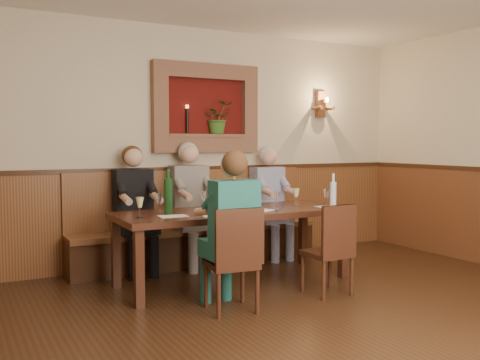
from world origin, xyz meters
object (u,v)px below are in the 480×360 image
object	(u,v)px
dining_table	(234,217)
water_bottle	(333,194)
person_bench_right	(271,212)
person_bench_left	(136,221)
spittoon_bucket	(230,197)
bench	(197,237)
person_bench_mid	(192,216)
chair_near_left	(232,281)
person_chair_front	(230,244)
chair_near_right	(328,268)
wine_bottle_green_a	(234,195)
wine_bottle_green_b	(168,195)

from	to	relation	value
dining_table	water_bottle	bearing A→B (deg)	-17.12
water_bottle	person_bench_right	bearing A→B (deg)	92.98
person_bench_left	spittoon_bucket	size ratio (longest dim) A/B	5.26
spittoon_bucket	bench	bearing A→B (deg)	87.59
bench	person_bench_mid	bearing A→B (deg)	-134.58
bench	chair_near_left	bearing A→B (deg)	-104.27
person_bench_mid	person_chair_front	xyz separation A→B (m)	(-0.34, -1.62, -0.03)
dining_table	spittoon_bucket	world-z (taller)	spittoon_bucket
chair_near_right	person_bench_mid	world-z (taller)	person_bench_mid
spittoon_bucket	wine_bottle_green_a	bearing A→B (deg)	-36.32
person_bench_mid	person_bench_right	distance (m)	1.07
bench	chair_near_right	xyz separation A→B (m)	(0.59, -1.75, -0.08)
chair_near_left	person_chair_front	size ratio (longest dim) A/B	0.65
bench	wine_bottle_green_a	world-z (taller)	wine_bottle_green_a
dining_table	chair_near_left	size ratio (longest dim) A/B	2.67
chair_near_right	person_bench_left	bearing A→B (deg)	129.06
chair_near_left	person_bench_left	world-z (taller)	person_bench_left
wine_bottle_green_b	water_bottle	distance (m)	1.74
bench	water_bottle	size ratio (longest dim) A/B	8.30
person_chair_front	person_bench_left	bearing A→B (deg)	101.25
bench	person_bench_left	bearing A→B (deg)	-172.22
person_bench_mid	person_bench_left	bearing A→B (deg)	179.89
chair_near_left	person_bench_mid	world-z (taller)	person_bench_mid
person_bench_right	spittoon_bucket	xyz separation A→B (m)	(-1.00, -0.83, 0.31)
person_bench_right	person_bench_left	bearing A→B (deg)	-179.98
dining_table	bench	xyz separation A→B (m)	(0.00, 0.94, -0.35)
dining_table	spittoon_bucket	distance (m)	0.21
person_chair_front	wine_bottle_green_a	bearing A→B (deg)	59.84
wine_bottle_green_a	water_bottle	bearing A→B (deg)	-16.39
bench	wine_bottle_green_b	world-z (taller)	wine_bottle_green_b
chair_near_left	wine_bottle_green_b	world-z (taller)	wine_bottle_green_b
person_bench_mid	wine_bottle_green_b	size ratio (longest dim) A/B	3.37
dining_table	person_bench_mid	bearing A→B (deg)	97.14
bench	person_bench_right	distance (m)	1.00
wine_bottle_green_a	person_bench_right	bearing A→B (deg)	41.44
dining_table	bench	bearing A→B (deg)	90.00
dining_table	bench	world-z (taller)	bench
person_chair_front	wine_bottle_green_b	distance (m)	0.95
water_bottle	person_bench_mid	bearing A→B (deg)	134.38
person_bench_left	person_bench_mid	size ratio (longest dim) A/B	0.97
person_bench_left	wine_bottle_green_a	size ratio (longest dim) A/B	3.67
dining_table	water_bottle	world-z (taller)	water_bottle
wine_bottle_green_a	person_chair_front	bearing A→B (deg)	-120.16
chair_near_left	spittoon_bucket	size ratio (longest dim) A/B	3.37
person_chair_front	wine_bottle_green_a	xyz separation A→B (m)	(0.44, 0.77, 0.34)
chair_near_left	chair_near_right	bearing A→B (deg)	8.38
dining_table	wine_bottle_green_a	bearing A→B (deg)	-102.41
person_bench_right	spittoon_bucket	distance (m)	1.34
chair_near_right	person_bench_left	distance (m)	2.16
chair_near_right	person_chair_front	world-z (taller)	person_chair_front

